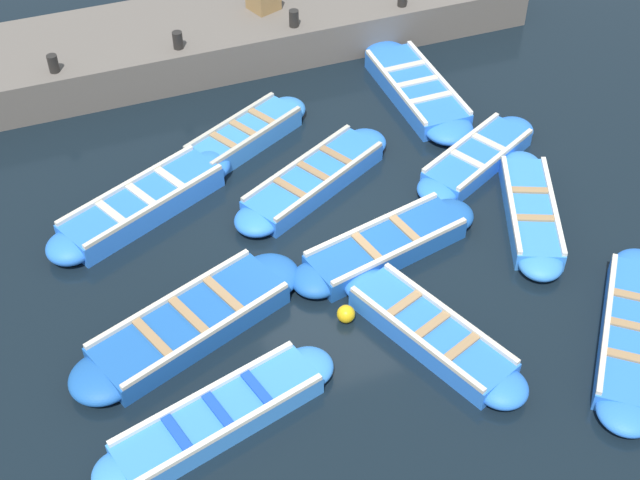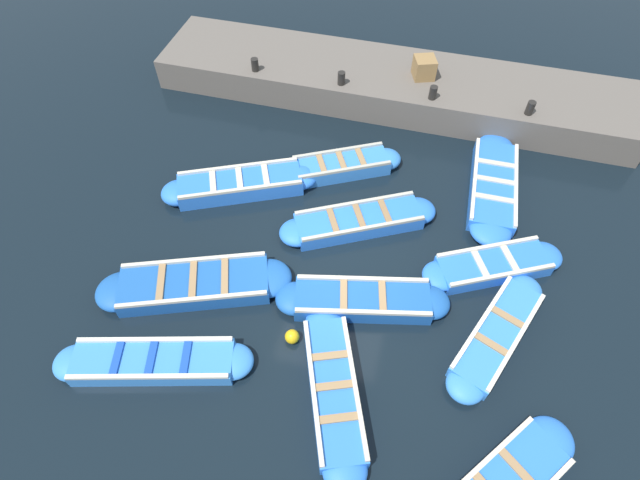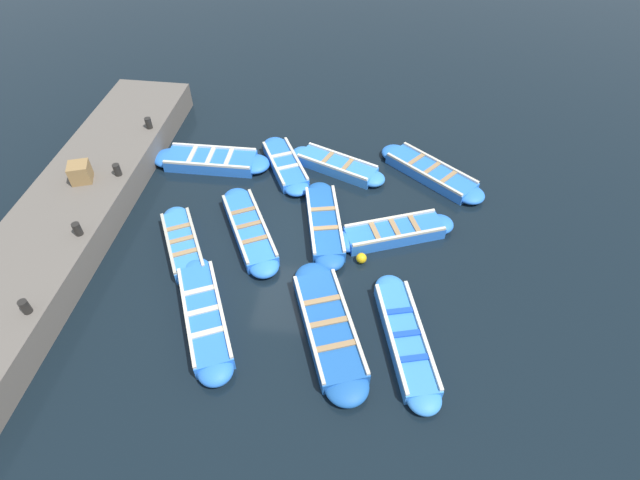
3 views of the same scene
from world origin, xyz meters
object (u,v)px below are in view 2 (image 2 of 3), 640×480
boat_broadside (341,166)px  boat_inner_gap (493,266)px  boat_outer_left (493,186)px  buoy_orange_near (292,337)px  boat_near_quay (359,221)px  boat_far_corner (240,185)px  boat_alongside (497,334)px  bollard_north (530,108)px  boat_stern_in (195,285)px  bollard_south (255,65)px  bollard_mid_south (341,78)px  bollard_mid_north (433,93)px  wooden_crate (424,68)px  boat_mid_row (362,300)px  boat_drifting (334,390)px  boat_centre (154,362)px

boat_broadside → boat_inner_gap: (-2.07, -3.81, -0.03)m
boat_outer_left → buoy_orange_near: boat_outer_left is taller
boat_near_quay → boat_broadside: bearing=26.3°
boat_far_corner → boat_alongside: size_ratio=1.14×
boat_far_corner → bollard_north: size_ratio=10.65×
boat_stern_in → bollard_south: (6.53, 0.91, 0.85)m
boat_near_quay → boat_outer_left: 3.46m
bollard_mid_south → buoy_orange_near: bollard_mid_south is taller
boat_inner_gap → boat_broadside: bearing=61.5°
boat_stern_in → boat_alongside: size_ratio=1.24×
boat_outer_left → bollard_mid_north: (2.08, 1.85, 0.85)m
boat_near_quay → buoy_orange_near: boat_near_quay is taller
boat_far_corner → bollard_south: (3.63, 0.83, 0.83)m
boat_inner_gap → buoy_orange_near: 4.52m
boat_outer_left → bollard_mid_south: bollard_mid_south is taller
boat_broadside → bollard_south: 3.93m
bollard_north → boat_alongside: bearing=177.2°
boat_outer_left → wooden_crate: bearing=36.6°
boat_near_quay → boat_alongside: size_ratio=1.09×
boat_near_quay → boat_alongside: bearing=-123.4°
boat_near_quay → wooden_crate: 5.03m
boat_broadside → wooden_crate: wooden_crate is taller
bollard_north → boat_inner_gap: bearing=174.3°
wooden_crate → buoy_orange_near: wooden_crate is taller
boat_stern_in → boat_alongside: 6.08m
boat_mid_row → bollard_north: bollard_north is taller
boat_stern_in → boat_inner_gap: bearing=-70.5°
bollard_mid_south → bollard_south: (0.00, 2.42, 0.00)m
boat_inner_gap → boat_drifting: boat_drifting is taller
boat_near_quay → boat_centre: (-4.29, 2.95, -0.01)m
boat_centre → bollard_mid_south: bearing=-10.7°
boat_broadside → buoy_orange_near: size_ratio=10.90×
buoy_orange_near → boat_outer_left: bearing=-34.9°
boat_drifting → wooden_crate: wooden_crate is taller
boat_stern_in → boat_drifting: boat_stern_in is taller
wooden_crate → boat_centre: bearing=158.5°
boat_outer_left → boat_stern_in: boat_stern_in is taller
boat_near_quay → buoy_orange_near: (-3.13, 0.63, -0.03)m
boat_inner_gap → boat_outer_left: size_ratio=0.83×
boat_alongside → boat_drifting: 3.34m
boat_mid_row → bollard_mid_south: bollard_mid_south is taller
bollard_north → boat_centre: bearing=142.3°
boat_broadside → boat_stern_in: 4.66m
boat_inner_gap → buoy_orange_near: size_ratio=11.14×
boat_mid_row → boat_centre: boat_mid_row is taller
boat_alongside → buoy_orange_near: bearing=105.4°
boat_centre → boat_stern_in: 1.76m
boat_near_quay → boat_stern_in: bearing=131.2°
boat_broadside → boat_alongside: (-3.70, -3.96, -0.02)m
boat_far_corner → bollard_mid_north: bollard_mid_north is taller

